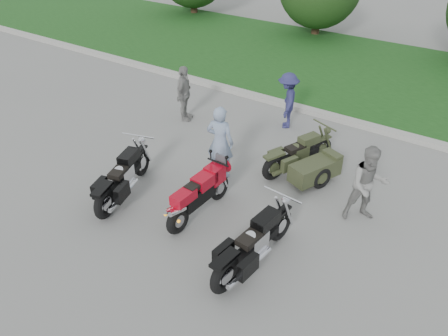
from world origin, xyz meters
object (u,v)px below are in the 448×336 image
Objects in this scene: person_denim at (287,101)px; cruiser_right at (252,246)px; cruiser_left at (122,179)px; person_stripe at (220,142)px; cruiser_sidecar at (307,164)px; person_back at (184,94)px; sportbike_red at (198,194)px; person_grey at (368,185)px.

cruiser_right is at bearing -4.41° from person_denim.
person_stripe reaches higher than cruiser_left.
cruiser_sidecar is (3.07, 2.98, -0.07)m from cruiser_left.
person_back is at bearing -168.84° from cruiser_sidecar.
sportbike_red is at bearing -21.00° from person_denim.
cruiser_left is 1.41× the size of person_back.
person_denim is (0.13, 3.16, -0.10)m from person_stripe.
sportbike_red is at bearing -156.88° from person_back.
cruiser_right is at bearing 122.59° from person_stripe.
cruiser_left is 5.23m from person_grey.
person_back is at bearing 91.93° from cruiser_left.
cruiser_sidecar is 4.43m from person_back.
sportbike_red is 0.83× the size of cruiser_right.
person_denim reaches higher than cruiser_left.
cruiser_sidecar is 2.12m from person_stripe.
cruiser_sidecar is at bearing 66.07° from sportbike_red.
sportbike_red is at bearing 176.87° from person_grey.
cruiser_sidecar is 1.82m from person_grey.
cruiser_sidecar is 1.30× the size of person_denim.
sportbike_red is at bearing 95.27° from person_stripe.
person_grey is at bearing 69.66° from cruiser_right.
cruiser_left is 1.36× the size of person_grey.
person_stripe is at bearing 149.75° from person_grey.
cruiser_left is 1.28× the size of person_stripe.
person_denim is 2.98m from person_back.
cruiser_sidecar is at bearing -162.11° from person_stripe.
person_denim is (-2.05, 5.30, 0.34)m from cruiser_right.
cruiser_right is 6.23m from person_back.
person_stripe is at bearing -127.30° from cruiser_sidecar.
person_stripe is (-2.18, 2.14, 0.43)m from cruiser_right.
sportbike_red is 4.71m from person_denim.
person_stripe is (-1.77, -1.05, 0.51)m from cruiser_sidecar.
cruiser_right is (1.68, -0.62, -0.08)m from sportbike_red.
person_grey is (1.62, -0.70, 0.45)m from cruiser_sidecar.
cruiser_left is 0.97× the size of cruiser_right.
person_grey reaches higher than cruiser_left.
person_back is (-5.95, 1.52, -0.03)m from person_grey.
person_grey is (2.89, 1.88, 0.29)m from sportbike_red.
person_denim is (-0.37, 4.69, 0.25)m from sportbike_red.
cruiser_sidecar is 1.23× the size of person_grey.
person_back is at bearing 134.21° from sportbike_red.
person_grey is 6.15m from person_back.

